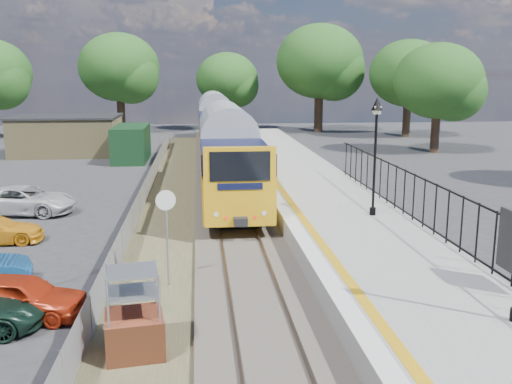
{
  "coord_description": "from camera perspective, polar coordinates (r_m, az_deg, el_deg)",
  "views": [
    {
      "loc": [
        -1.51,
        -15.31,
        6.33
      ],
      "look_at": [
        0.62,
        5.61,
        2.0
      ],
      "focal_mm": 40.0,
      "sensor_mm": 36.0,
      "label": 1
    }
  ],
  "objects": [
    {
      "name": "palisade_fence",
      "position": [
        19.83,
        18.35,
        -2.07
      ],
      "size": [
        0.12,
        26.0,
        2.0
      ],
      "color": "black",
      "rests_on": "platform"
    },
    {
      "name": "ground",
      "position": [
        16.64,
        -0.17,
        -10.73
      ],
      "size": [
        120.0,
        120.0,
        0.0
      ],
      "primitive_type": "plane",
      "color": "#2D2D30",
      "rests_on": "ground"
    },
    {
      "name": "train",
      "position": [
        41.34,
        -3.73,
        6.07
      ],
      "size": [
        2.82,
        40.83,
        3.51
      ],
      "color": "gold",
      "rests_on": "ground"
    },
    {
      "name": "car_white",
      "position": [
        28.4,
        -22.23,
        -0.77
      ],
      "size": [
        4.98,
        2.89,
        1.31
      ],
      "primitive_type": "imported",
      "rotation": [
        0.0,
        0.0,
        1.41
      ],
      "color": "silver",
      "rests_on": "ground"
    },
    {
      "name": "outbuilding",
      "position": [
        47.7,
        -17.24,
        5.33
      ],
      "size": [
        10.8,
        10.1,
        3.12
      ],
      "color": "#948553",
      "rests_on": "ground"
    },
    {
      "name": "car_red",
      "position": [
        16.52,
        -22.43,
        -9.63
      ],
      "size": [
        3.66,
        2.05,
        1.18
      ],
      "primitive_type": "imported",
      "rotation": [
        0.0,
        0.0,
        1.37
      ],
      "color": "#B72C10",
      "rests_on": "ground"
    },
    {
      "name": "wire_fence",
      "position": [
        28.04,
        -11.2,
        -0.39
      ],
      "size": [
        0.06,
        52.0,
        1.2
      ],
      "color": "#999EA3",
      "rests_on": "ground"
    },
    {
      "name": "track_bed",
      "position": [
        25.77,
        -3.35,
        -2.4
      ],
      "size": [
        5.9,
        80.0,
        0.29
      ],
      "color": "#473F38",
      "rests_on": "ground"
    },
    {
      "name": "platform",
      "position": [
        24.71,
        7.72,
        -2.24
      ],
      "size": [
        5.0,
        70.0,
        0.9
      ],
      "primitive_type": "cube",
      "color": "gray",
      "rests_on": "ground"
    },
    {
      "name": "brick_plinth",
      "position": [
        13.5,
        -12.12,
        -11.89
      ],
      "size": [
        1.46,
        1.46,
        2.09
      ],
      "rotation": [
        0.0,
        0.0,
        0.14
      ],
      "color": "brown",
      "rests_on": "ground"
    },
    {
      "name": "platform_edge",
      "position": [
        24.21,
        2.99,
        -1.33
      ],
      "size": [
        0.9,
        70.0,
        0.01
      ],
      "color": "silver",
      "rests_on": "platform"
    },
    {
      "name": "tree_line",
      "position": [
        57.38,
        -2.99,
        11.9
      ],
      "size": [
        56.8,
        43.8,
        11.88
      ],
      "color": "#332319",
      "rests_on": "ground"
    },
    {
      "name": "victorian_lamp_north",
      "position": [
        22.47,
        11.92,
        6.19
      ],
      "size": [
        0.44,
        0.44,
        4.6
      ],
      "color": "black",
      "rests_on": "platform"
    },
    {
      "name": "speed_sign",
      "position": [
        17.15,
        -8.95,
        -2.88
      ],
      "size": [
        0.59,
        0.2,
        3.01
      ],
      "rotation": [
        0.0,
        0.0,
        0.29
      ],
      "color": "#999EA3",
      "rests_on": "ground"
    }
  ]
}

